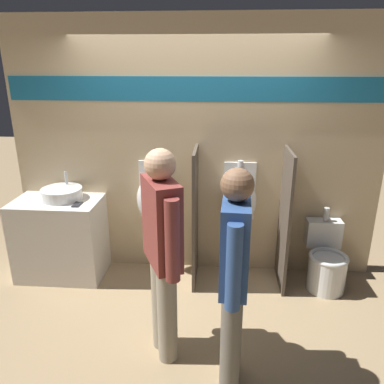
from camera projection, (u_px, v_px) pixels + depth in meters
ground_plane at (191, 294)px, 3.83m from camera, size 16.00×16.00×0.00m
display_wall at (195, 151)px, 3.94m from camera, size 3.89×0.07×2.70m
sink_counter at (61, 238)px, 4.06m from camera, size 0.91×0.56×0.87m
sink_basin at (62, 194)px, 3.95m from camera, size 0.42×0.42×0.26m
cell_phone at (77, 205)px, 3.79m from camera, size 0.07×0.14×0.01m
divider_near_counter at (195, 218)px, 3.87m from camera, size 0.03×0.54×1.45m
divider_mid at (284, 220)px, 3.80m from camera, size 0.03×0.54×1.45m
urinal_near_counter at (154, 199)px, 4.00m from camera, size 0.35×0.25×1.28m
urinal_far at (239, 202)px, 3.94m from camera, size 0.35×0.25×1.28m
toilet at (326, 263)px, 3.89m from camera, size 0.39×0.56×0.81m
person_in_vest at (234, 272)px, 2.53m from camera, size 0.21×0.57×1.63m
person_with_lanyard at (162, 249)px, 2.78m from camera, size 0.35×0.55×1.70m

